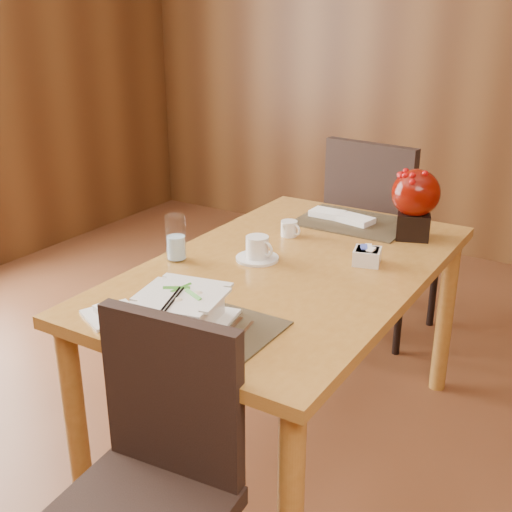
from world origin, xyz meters
The scene contains 14 objects.
back_wall centered at (0.00, 3.00, 1.40)m, with size 5.00×0.02×2.80m, color brown.
dining_table centered at (0.00, 0.60, 0.65)m, with size 0.90×1.50×0.75m.
placemat_near centered at (0.00, 0.05, 0.75)m, with size 0.45×0.33×0.01m, color black.
placemat_far centered at (0.00, 1.15, 0.75)m, with size 0.45×0.33×0.01m, color black.
soup_setting centered at (-0.04, 0.03, 0.80)m, with size 0.30×0.30×0.10m.
coffee_cup centered at (-0.12, 0.58, 0.79)m, with size 0.15×0.15×0.09m.
water_glass centered at (-0.37, 0.43, 0.83)m, with size 0.07×0.07×0.17m, color silver.
creamer_jug centered at (-0.15, 0.87, 0.78)m, with size 0.08×0.08×0.06m, color white, non-canonical shape.
sugar_caddy centered at (0.23, 0.75, 0.78)m, with size 0.09×0.09×0.06m, color white.
berry_decor centered at (0.27, 1.10, 0.91)m, with size 0.19×0.19×0.27m.
napkins_far centered at (-0.04, 1.15, 0.77)m, with size 0.28×0.10×0.03m, color white, non-canonical shape.
bread_plate centered at (-0.25, -0.03, 0.75)m, with size 0.15×0.15×0.01m, color white.
near_chair centered at (0.09, -0.27, 0.50)m, with size 0.45×0.46×0.89m.
far_chair centered at (-0.06, 1.61, 0.58)m, with size 0.53×0.53×1.02m.
Camera 1 is at (1.00, -1.24, 1.60)m, focal length 45.00 mm.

